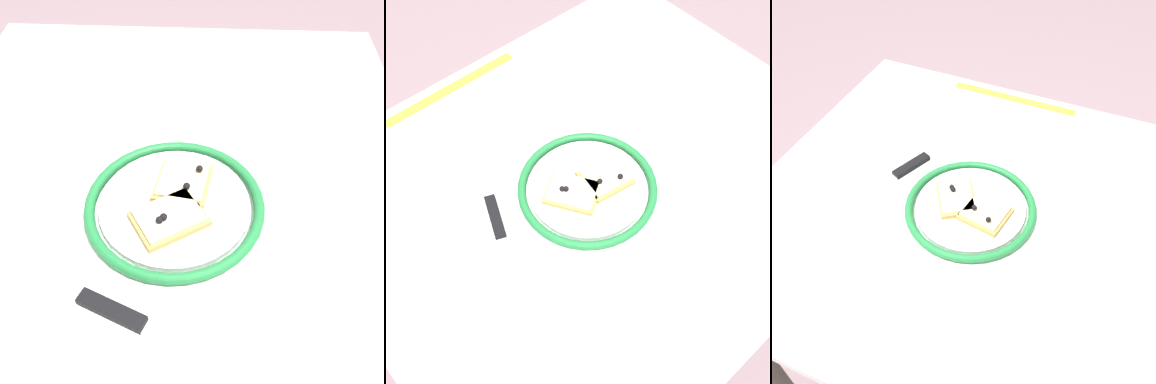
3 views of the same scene
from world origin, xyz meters
The scene contains 8 objects.
ground_plane centered at (0.00, 0.00, 0.00)m, with size 6.00×6.00×0.00m, color gray.
dining_table centered at (0.00, 0.00, 0.60)m, with size 0.97×0.82×0.70m.
plate centered at (0.04, 0.02, 0.71)m, with size 0.26×0.26×0.02m.
pizza_slice_near centered at (0.01, 0.03, 0.72)m, with size 0.09×0.09×0.03m.
pizza_slice_far centered at (0.08, 0.01, 0.72)m, with size 0.11×0.12×0.03m.
knife centered at (0.22, -0.02, 0.71)m, with size 0.11×0.23×0.01m.
fork centered at (-0.14, 0.03, 0.70)m, with size 0.03×0.20×0.00m.
measuring_tape centered at (0.09, -0.37, 0.70)m, with size 0.32×0.02×0.00m, color yellow.
Camera 3 is at (-0.18, 0.56, 1.38)m, focal length 42.21 mm.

